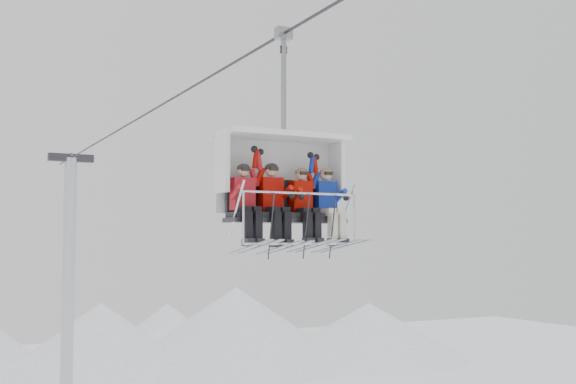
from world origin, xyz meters
name	(u,v)px	position (x,y,z in m)	size (l,w,h in m)	color
lift_tower_right	(67,325)	(0.00, 22.00, 5.78)	(2.00, 1.80, 13.48)	silver
haul_cable	(288,31)	(0.00, 0.00, 13.30)	(0.06, 0.06, 50.00)	#303035
chairlift_carrier	(281,177)	(0.00, 0.30, 10.67)	(2.36, 1.17, 3.98)	black
skier_far_left	(245,201)	(-0.83, -0.01, 10.19)	(0.39, 1.69, 1.56)	red
skier_center_left	(273,201)	(-0.29, 0.00, 10.21)	(0.40, 1.69, 1.61)	#AE0B04
skier_center_right	(304,203)	(0.31, -0.01, 10.18)	(0.38, 1.69, 1.52)	#B40D01
skier_far_right	(328,203)	(0.82, -0.01, 10.19)	(0.39, 1.69, 1.55)	#112E99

